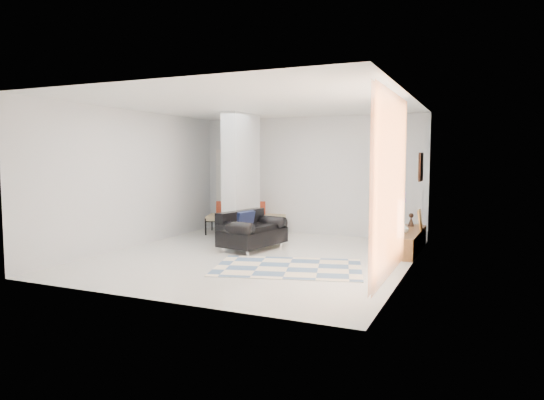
% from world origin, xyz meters
% --- Properties ---
extents(floor, '(6.00, 6.00, 0.00)m').
position_xyz_m(floor, '(0.00, 0.00, 0.00)').
color(floor, silver).
rests_on(floor, ground).
extents(ceiling, '(6.00, 6.00, 0.00)m').
position_xyz_m(ceiling, '(0.00, 0.00, 2.80)').
color(ceiling, white).
rests_on(ceiling, wall_back).
extents(wall_back, '(6.00, 0.00, 6.00)m').
position_xyz_m(wall_back, '(0.00, 3.00, 1.40)').
color(wall_back, silver).
rests_on(wall_back, ground).
extents(wall_front, '(6.00, 0.00, 6.00)m').
position_xyz_m(wall_front, '(0.00, -3.00, 1.40)').
color(wall_front, silver).
rests_on(wall_front, ground).
extents(wall_left, '(0.00, 6.00, 6.00)m').
position_xyz_m(wall_left, '(-2.75, 0.00, 1.40)').
color(wall_left, silver).
rests_on(wall_left, ground).
extents(wall_right, '(0.00, 6.00, 6.00)m').
position_xyz_m(wall_right, '(2.75, 0.00, 1.40)').
color(wall_right, silver).
rests_on(wall_right, ground).
extents(partition_column, '(0.35, 1.20, 2.80)m').
position_xyz_m(partition_column, '(-1.10, 1.60, 1.40)').
color(partition_column, '#AEB4B6').
rests_on(partition_column, floor).
extents(hallway_door, '(0.85, 0.06, 2.04)m').
position_xyz_m(hallway_door, '(-2.10, 2.96, 1.02)').
color(hallway_door, silver).
rests_on(hallway_door, floor).
extents(curtain, '(0.00, 2.55, 2.55)m').
position_xyz_m(curtain, '(2.67, -1.15, 1.45)').
color(curtain, orange).
rests_on(curtain, wall_right).
extents(wall_art, '(0.04, 0.45, 0.55)m').
position_xyz_m(wall_art, '(2.72, 1.70, 1.65)').
color(wall_art, '#32170D').
rests_on(wall_art, wall_right).
extents(media_console, '(0.45, 2.06, 0.80)m').
position_xyz_m(media_console, '(2.52, 1.70, 0.20)').
color(media_console, brown).
rests_on(media_console, floor).
extents(loveseat, '(1.06, 1.51, 0.76)m').
position_xyz_m(loveseat, '(-0.42, 0.67, 0.36)').
color(loveseat, silver).
rests_on(loveseat, floor).
extents(daybed, '(2.05, 1.39, 0.77)m').
position_xyz_m(daybed, '(-1.43, 2.46, 0.41)').
color(daybed, black).
rests_on(daybed, floor).
extents(area_rug, '(2.76, 2.20, 0.01)m').
position_xyz_m(area_rug, '(0.90, -0.59, 0.01)').
color(area_rug, beige).
rests_on(area_rug, floor).
extents(cylinder_lamp, '(0.12, 0.12, 0.68)m').
position_xyz_m(cylinder_lamp, '(2.50, 0.82, 0.74)').
color(cylinder_lamp, silver).
rests_on(cylinder_lamp, media_console).
extents(bronze_figurine, '(0.15, 0.15, 0.27)m').
position_xyz_m(bronze_figurine, '(2.47, 2.40, 0.54)').
color(bronze_figurine, '#301E15').
rests_on(bronze_figurine, media_console).
extents(vase, '(0.20, 0.20, 0.18)m').
position_xyz_m(vase, '(2.47, 1.45, 0.49)').
color(vase, white).
rests_on(vase, media_console).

